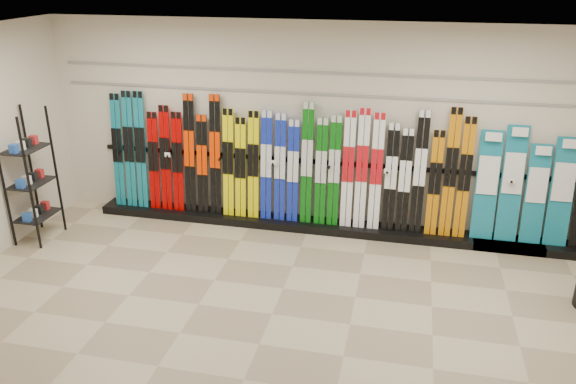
# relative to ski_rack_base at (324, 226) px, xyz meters

# --- Properties ---
(floor) EXTENTS (8.00, 8.00, 0.00)m
(floor) POSITION_rel_ski_rack_base_xyz_m (-0.22, -2.28, -0.06)
(floor) COLOR gray
(floor) RESTS_ON ground
(back_wall) EXTENTS (8.00, 0.00, 8.00)m
(back_wall) POSITION_rel_ski_rack_base_xyz_m (-0.22, 0.22, 1.44)
(back_wall) COLOR beige
(back_wall) RESTS_ON floor
(ceiling) EXTENTS (8.00, 8.00, 0.00)m
(ceiling) POSITION_rel_ski_rack_base_xyz_m (-0.22, -2.28, 2.94)
(ceiling) COLOR silver
(ceiling) RESTS_ON back_wall
(ski_rack_base) EXTENTS (8.00, 0.40, 0.12)m
(ski_rack_base) POSITION_rel_ski_rack_base_xyz_m (0.00, 0.00, 0.00)
(ski_rack_base) COLOR black
(ski_rack_base) RESTS_ON floor
(skis) EXTENTS (5.36, 0.19, 1.82)m
(skis) POSITION_rel_ski_rack_base_xyz_m (-0.69, 0.03, 0.89)
(skis) COLOR #106D80
(skis) RESTS_ON ski_rack_base
(snowboards) EXTENTS (1.57, 0.25, 1.60)m
(snowboards) POSITION_rel_ski_rack_base_xyz_m (2.85, 0.07, 0.81)
(snowboards) COLOR #14728C
(snowboards) RESTS_ON ski_rack_base
(accessory_rack) EXTENTS (0.40, 0.60, 1.89)m
(accessory_rack) POSITION_rel_ski_rack_base_xyz_m (-3.97, -1.14, 0.88)
(accessory_rack) COLOR black
(accessory_rack) RESTS_ON floor
(slatwall_rail_0) EXTENTS (7.60, 0.02, 0.03)m
(slatwall_rail_0) POSITION_rel_ski_rack_base_xyz_m (-0.22, 0.20, 1.94)
(slatwall_rail_0) COLOR gray
(slatwall_rail_0) RESTS_ON back_wall
(slatwall_rail_1) EXTENTS (7.60, 0.02, 0.03)m
(slatwall_rail_1) POSITION_rel_ski_rack_base_xyz_m (-0.22, 0.20, 2.24)
(slatwall_rail_1) COLOR gray
(slatwall_rail_1) RESTS_ON back_wall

